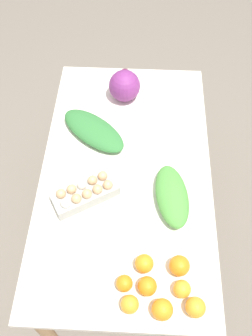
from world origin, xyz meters
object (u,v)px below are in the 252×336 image
Objects in this scene: greens_bunch_kale at (172,196)px; orange_0 at (144,263)px; orange_1 at (147,286)px; orange_3 at (162,310)px; cabbage_purple at (125,86)px; beet_root at (125,75)px; greens_bunch_chard at (93,130)px; orange_6 at (124,283)px; orange_4 at (130,304)px; orange_7 at (195,307)px; egg_carton at (85,193)px; orange_5 at (182,289)px; orange_2 at (179,266)px.

orange_0 is at bearing 159.78° from greens_bunch_kale.
orange_1 is 0.93× the size of orange_3.
orange_3 is at bearing -170.08° from cabbage_purple.
orange_3 is (-1.26, -0.20, 0.01)m from beet_root.
cabbage_purple is 0.31m from greens_bunch_chard.
orange_6 is (0.01, 0.09, -0.00)m from orange_1.
orange_7 is at bearing -89.91° from orange_4.
orange_7 is at bearing -106.18° from orange_6.
orange_5 is (-0.40, -0.41, -0.01)m from egg_carton.
orange_3 reaches higher than orange_1.
orange_6 is at bearing 87.04° from orange_5.
cabbage_purple reaches higher than orange_3.
cabbage_purple reaches higher than orange_7.
egg_carton reaches higher than orange_3.
orange_0 is at bearing 50.62° from orange_7.
egg_carton is 0.37m from greens_bunch_chard.
beet_root is 0.97× the size of orange_5.
egg_carton is 0.66m from orange_7.
orange_3 is 0.12m from orange_7.
greens_bunch_kale is at bearing -14.23° from orange_1.
orange_2 is 1.19× the size of orange_5.
orange_1 is at bearing -173.02° from beet_root.
cabbage_purple reaches higher than orange_5.
orange_4 is at bearing -162.77° from orange_6.
orange_1 is at bearing -172.33° from cabbage_purple.
greens_bunch_kale is at bearing -25.76° from orange_6.
greens_bunch_chard reaches higher than orange_6.
orange_4 is at bearing -165.39° from greens_bunch_chard.
beet_root is (0.78, -0.14, -0.01)m from egg_carton.
egg_carton is 3.87× the size of orange_3.
orange_3 is 1.05× the size of orange_7.
cabbage_purple is at bearing 7.67° from orange_1.
beet_root is 1.10m from orange_0.
orange_7 is (-0.08, -0.27, 0.01)m from orange_6.
orange_2 is at bearing -175.94° from greens_bunch_kale.
egg_carton reaches higher than orange_4.
orange_7 is (-1.25, -0.32, 0.00)m from beet_root.
greens_bunch_kale is 4.73× the size of beet_root.
greens_bunch_chard is at bearing 20.21° from orange_1.
orange_7 reaches higher than orange_5.
orange_3 is at bearing -158.28° from greens_bunch_chard.
orange_6 is (0.09, 0.14, -0.01)m from orange_3.
cabbage_purple reaches higher than greens_bunch_kale.
beet_root is at bearing 1.96° from cabbage_purple.
cabbage_purple reaches higher than egg_carton.
orange_0 is 0.25m from orange_7.
orange_0 is 0.11m from orange_6.
orange_2 reaches higher than orange_5.
orange_0 is (-0.95, -0.13, -0.05)m from cabbage_purple.
orange_7 reaches higher than orange_0.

